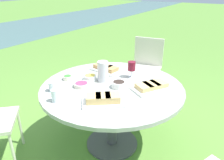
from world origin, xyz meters
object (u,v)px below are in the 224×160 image
object	(u,v)px
dining_table	(112,94)
chair_near_left	(146,63)
water_pitcher	(103,71)
wine_glass	(132,66)

from	to	relation	value
dining_table	chair_near_left	bearing A→B (deg)	7.70
water_pitcher	chair_near_left	bearing A→B (deg)	1.68
water_pitcher	wine_glass	bearing A→B (deg)	-40.84
water_pitcher	wine_glass	distance (m)	0.31
chair_near_left	water_pitcher	size ratio (longest dim) A/B	4.23
dining_table	water_pitcher	world-z (taller)	water_pitcher
dining_table	chair_near_left	size ratio (longest dim) A/B	1.57
dining_table	water_pitcher	bearing A→B (deg)	70.89
wine_glass	chair_near_left	bearing A→B (deg)	13.63
chair_near_left	water_pitcher	distance (m)	1.26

